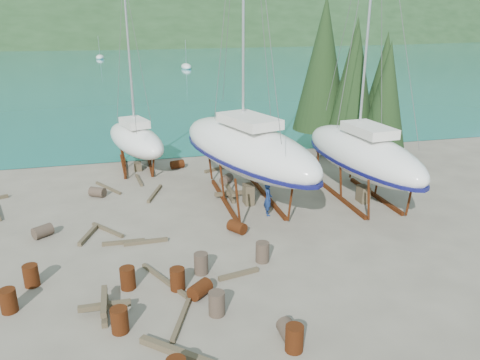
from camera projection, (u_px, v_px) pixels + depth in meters
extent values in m
plane|color=#60584C|center=(215.00, 250.00, 21.05)|extent=(600.00, 600.00, 0.00)
plane|color=#166172|center=(121.00, 34.00, 309.51)|extent=(700.00, 700.00, 0.00)
ellipsoid|color=#1C351A|center=(121.00, 34.00, 314.09)|extent=(800.00, 360.00, 110.00)
cube|color=beige|center=(75.00, 39.00, 189.73)|extent=(6.00, 5.00, 4.00)
cube|color=#A54C2D|center=(74.00, 32.00, 188.82)|extent=(6.60, 5.60, 1.60)
cube|color=beige|center=(196.00, 38.00, 201.37)|extent=(6.00, 5.00, 4.00)
cube|color=#A54C2D|center=(196.00, 31.00, 200.45)|extent=(6.60, 5.60, 1.60)
cylinder|color=black|center=(348.00, 147.00, 34.68)|extent=(0.36, 0.36, 1.60)
cone|color=black|center=(354.00, 79.00, 33.05)|extent=(3.60, 3.60, 8.40)
cylinder|color=black|center=(380.00, 155.00, 33.24)|extent=(0.36, 0.36, 1.36)
cone|color=black|center=(387.00, 95.00, 31.85)|extent=(3.06, 3.06, 7.14)
cylinder|color=black|center=(319.00, 140.00, 36.13)|extent=(0.36, 0.36, 1.84)
cone|color=black|center=(323.00, 64.00, 34.24)|extent=(4.14, 4.14, 9.66)
cylinder|color=black|center=(378.00, 143.00, 36.32)|extent=(0.36, 0.36, 1.44)
cone|color=black|center=(383.00, 84.00, 34.85)|extent=(3.24, 3.24, 7.56)
ellipsoid|color=white|center=(186.00, 67.00, 96.51)|extent=(2.00, 5.00, 1.40)
cylinder|color=silver|center=(186.00, 53.00, 95.58)|extent=(0.08, 0.08, 5.00)
ellipsoid|color=white|center=(100.00, 57.00, 119.80)|extent=(2.00, 5.00, 1.40)
cylinder|color=silver|center=(99.00, 46.00, 118.86)|extent=(0.08, 0.08, 5.00)
ellipsoid|color=white|center=(246.00, 148.00, 25.81)|extent=(7.08, 12.74, 2.85)
cube|color=#0E0F46|center=(249.00, 168.00, 25.57)|extent=(0.90, 2.17, 1.00)
cube|color=silver|center=(249.00, 121.00, 24.71)|extent=(2.97, 4.09, 0.50)
cube|color=#5B280F|center=(224.00, 200.00, 26.49)|extent=(0.18, 6.73, 0.20)
cube|color=#5B280F|center=(266.00, 196.00, 27.07)|extent=(0.18, 6.73, 0.20)
cube|color=brown|center=(248.00, 194.00, 26.07)|extent=(0.50, 0.80, 1.13)
ellipsoid|color=white|center=(362.00, 154.00, 26.14)|extent=(3.96, 10.75, 2.49)
cube|color=#0E0F46|center=(365.00, 170.00, 25.92)|extent=(0.41, 1.91, 1.00)
cube|color=silver|center=(369.00, 130.00, 25.17)|extent=(1.95, 3.29, 0.50)
cylinder|color=silver|center=(370.00, 8.00, 24.12)|extent=(0.14, 0.14, 12.63)
cube|color=#5B280F|center=(341.00, 199.00, 26.74)|extent=(0.18, 5.79, 0.20)
cube|color=#5B280F|center=(375.00, 195.00, 27.24)|extent=(0.18, 5.79, 0.20)
cube|color=brown|center=(363.00, 194.00, 26.38)|extent=(0.50, 0.80, 0.94)
ellipsoid|color=white|center=(136.00, 140.00, 31.79)|extent=(4.78, 8.29, 2.03)
cube|color=#0E0F46|center=(136.00, 149.00, 31.61)|extent=(0.67, 1.43, 1.00)
cube|color=silver|center=(134.00, 123.00, 31.01)|extent=(2.03, 2.68, 0.50)
cylinder|color=silver|center=(129.00, 50.00, 30.23)|extent=(0.14, 0.14, 9.49)
cube|color=#5B280F|center=(125.00, 168.00, 32.22)|extent=(0.18, 4.35, 0.20)
cube|color=#5B280F|center=(150.00, 166.00, 32.63)|extent=(0.18, 4.35, 0.20)
cube|color=brown|center=(138.00, 166.00, 32.01)|extent=(0.50, 0.80, 0.52)
imported|color=#12234F|center=(268.00, 199.00, 24.48)|extent=(0.51, 0.71, 1.82)
cylinder|color=#5B280F|center=(8.00, 301.00, 16.47)|extent=(0.58, 0.58, 0.88)
cylinder|color=#2D2823|center=(289.00, 332.00, 15.07)|extent=(0.58, 0.88, 0.58)
cylinder|color=#5B280F|center=(177.00, 164.00, 32.34)|extent=(1.00, 0.79, 0.58)
cylinder|color=#2D2823|center=(217.00, 303.00, 16.31)|extent=(0.58, 0.58, 0.88)
cylinder|color=#5B280F|center=(237.00, 227.00, 22.63)|extent=(0.97, 1.05, 0.58)
cylinder|color=#5B280F|center=(294.00, 338.00, 14.53)|extent=(0.58, 0.58, 0.88)
cylinder|color=#5B280F|center=(31.00, 276.00, 18.08)|extent=(0.58, 0.58, 0.88)
cylinder|color=#2D2823|center=(97.00, 192.00, 27.18)|extent=(1.05, 0.95, 0.58)
cylinder|color=#5B280F|center=(128.00, 278.00, 17.90)|extent=(0.58, 0.58, 0.88)
cylinder|color=#2D2823|center=(226.00, 179.00, 29.37)|extent=(1.01, 1.05, 0.58)
cylinder|color=#5B280F|center=(200.00, 289.00, 17.43)|extent=(1.04, 1.02, 0.58)
cylinder|color=#5B280F|center=(120.00, 320.00, 15.40)|extent=(0.58, 0.58, 0.88)
cylinder|color=#5B280F|center=(178.00, 279.00, 17.83)|extent=(0.58, 0.58, 0.88)
cylinder|color=#2D2823|center=(43.00, 231.00, 22.19)|extent=(1.05, 0.99, 0.58)
cylinder|color=#2D2823|center=(201.00, 264.00, 18.97)|extent=(0.58, 0.58, 0.88)
cylinder|color=#2D2823|center=(262.00, 252.00, 19.89)|extent=(0.58, 0.58, 0.88)
cube|color=brown|center=(108.00, 188.00, 28.50)|extent=(1.55, 2.45, 0.14)
cube|color=brown|center=(164.00, 280.00, 18.47)|extent=(1.57, 2.89, 0.15)
cube|color=brown|center=(146.00, 242.00, 21.60)|extent=(2.01, 0.21, 0.17)
cube|color=brown|center=(181.00, 319.00, 16.03)|extent=(1.00, 2.26, 0.16)
cube|color=brown|center=(216.00, 169.00, 31.98)|extent=(1.78, 1.04, 0.19)
cube|color=brown|center=(239.00, 274.00, 18.87)|extent=(1.76, 0.53, 0.17)
cube|color=brown|center=(88.00, 235.00, 22.23)|extent=(0.86, 1.96, 0.19)
cube|color=brown|center=(139.00, 180.00, 29.87)|extent=(0.38, 2.21, 0.15)
cube|color=brown|center=(155.00, 193.00, 27.56)|extent=(1.08, 2.64, 0.16)
cube|color=brown|center=(108.00, 230.00, 22.82)|extent=(1.53, 1.95, 0.15)
cube|color=brown|center=(124.00, 242.00, 21.55)|extent=(1.94, 0.23, 0.17)
cube|color=brown|center=(176.00, 352.00, 14.43)|extent=(2.16, 1.94, 0.23)
cube|color=brown|center=(105.00, 311.00, 16.49)|extent=(0.20, 1.80, 0.20)
cube|color=brown|center=(105.00, 306.00, 16.42)|extent=(1.80, 0.20, 0.20)
cube|color=brown|center=(104.00, 301.00, 16.36)|extent=(0.20, 1.80, 0.20)
cube|color=brown|center=(230.00, 197.00, 27.04)|extent=(0.20, 1.80, 0.20)
cube|color=brown|center=(230.00, 193.00, 26.97)|extent=(1.80, 0.20, 0.20)
cube|color=brown|center=(230.00, 190.00, 26.91)|extent=(0.20, 1.80, 0.20)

